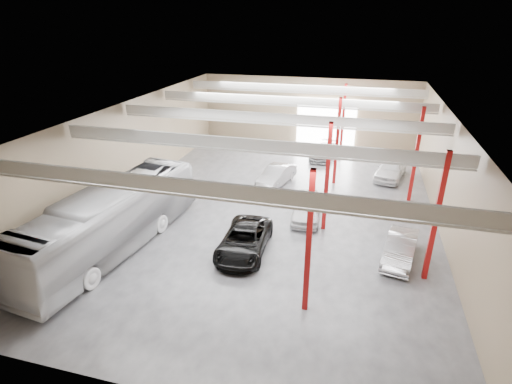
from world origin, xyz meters
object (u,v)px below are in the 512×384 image
at_px(coach_bus, 112,220).
at_px(black_sedan, 244,240).
at_px(car_row_a, 306,207).
at_px(car_row_b, 276,175).
at_px(car_row_c, 324,152).
at_px(car_right_far, 391,169).
at_px(car_right_near, 400,249).

xyz_separation_m(coach_bus, black_sedan, (7.47, 1.54, -1.12)).
distance_m(car_row_a, car_row_b, 6.21).
height_order(car_row_c, car_right_far, car_right_far).
height_order(car_row_a, car_right_near, car_row_a).
bearing_deg(black_sedan, coach_bus, -170.65).
relative_size(car_right_near, car_right_far, 0.88).
height_order(coach_bus, car_row_c, coach_bus).
distance_m(car_row_a, car_row_c, 12.80).
height_order(car_row_b, car_row_c, car_row_b).
distance_m(coach_bus, car_row_c, 22.04).
height_order(car_row_a, car_row_b, car_row_a).
bearing_deg(car_row_a, car_row_b, 116.97).
relative_size(black_sedan, car_row_b, 1.19).
bearing_deg(car_right_far, car_row_c, 161.98).
distance_m(coach_bus, black_sedan, 7.71).
bearing_deg(car_row_c, car_right_near, -59.57).
bearing_deg(car_row_c, car_row_a, -78.58).
distance_m(car_row_a, car_right_far, 10.80).
distance_m(car_row_b, car_right_near, 12.80).
relative_size(coach_bus, car_right_near, 3.06).
height_order(coach_bus, car_row_a, coach_bus).
bearing_deg(car_right_far, car_row_b, -143.54).
relative_size(car_row_a, car_right_far, 0.92).
distance_m(car_right_near, car_right_far, 12.88).
xyz_separation_m(car_row_b, car_right_near, (9.03, -9.07, -0.03)).
distance_m(coach_bus, car_right_near, 16.42).
bearing_deg(car_row_b, car_right_far, 36.95).
height_order(car_row_b, car_right_near, car_row_b).
relative_size(black_sedan, car_right_near, 1.25).
height_order(black_sedan, car_right_far, car_right_far).
relative_size(coach_bus, car_row_c, 2.94).
relative_size(car_row_a, car_right_near, 1.05).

